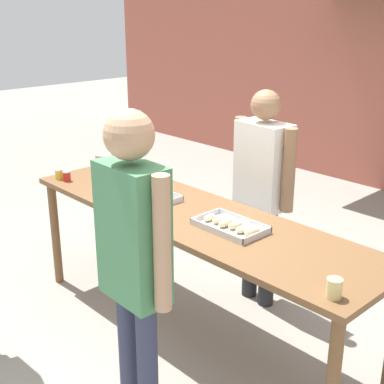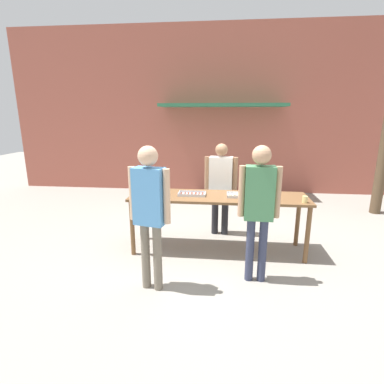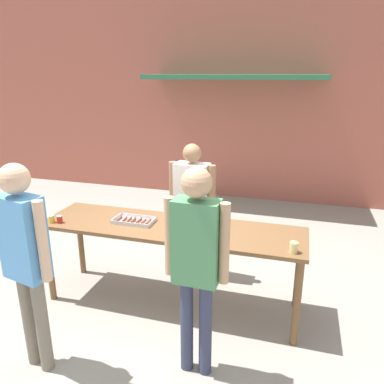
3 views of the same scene
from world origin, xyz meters
TOP-DOWN VIEW (x-y plane):
  - ground_plane at (0.00, 0.00)m, footprint 24.00×24.00m
  - building_facade_back at (0.00, 3.98)m, footprint 12.00×1.11m
  - serving_table at (0.00, 0.00)m, footprint 2.79×0.75m
  - food_tray_sausages at (-0.42, -0.01)m, footprint 0.43×0.24m
  - food_tray_buns at (0.36, -0.01)m, footprint 0.45×0.27m
  - condiment_jar_mustard at (-1.27, -0.27)m, footprint 0.06×0.06m
  - condiment_jar_ketchup at (-1.18, -0.25)m, footprint 0.06×0.06m
  - beer_cup at (1.26, -0.26)m, footprint 0.08×0.08m
  - person_server_behind_table at (0.03, 0.70)m, footprint 0.59×0.26m
  - person_customer_holding_hotdog at (-0.81, -1.21)m, footprint 0.53×0.28m
  - person_customer_with_cup at (0.53, -0.88)m, footprint 0.53×0.24m

SIDE VIEW (x-z plane):
  - ground_plane at x=0.00m, z-range 0.00..0.00m
  - serving_table at x=0.00m, z-range 0.37..1.29m
  - food_tray_sausages at x=-0.42m, z-range 0.92..0.97m
  - food_tray_buns at x=0.36m, z-range 0.92..0.98m
  - condiment_jar_mustard at x=-1.27m, z-range 0.93..1.01m
  - condiment_jar_ketchup at x=-1.18m, z-range 0.93..1.01m
  - beer_cup at x=1.26m, z-range 0.93..1.03m
  - person_server_behind_table at x=0.03m, z-range 0.16..1.85m
  - person_customer_with_cup at x=0.53m, z-range 0.20..2.02m
  - person_customer_holding_hotdog at x=-0.81m, z-range 0.20..2.04m
  - building_facade_back at x=0.00m, z-range 0.01..4.51m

